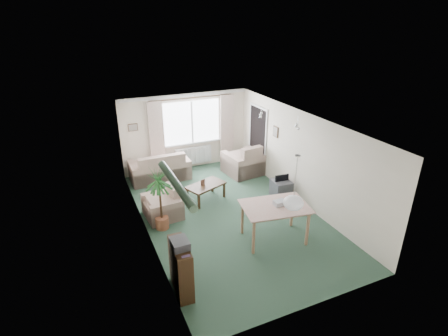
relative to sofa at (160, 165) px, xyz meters
name	(u,v)px	position (x,y,z in m)	size (l,w,h in m)	color
ground	(229,215)	(1.02, -2.75, -0.43)	(6.50, 6.50, 0.00)	#2B4736
window	(192,122)	(1.22, 0.48, 1.07)	(1.80, 0.03, 1.30)	white
curtain_rod	(192,98)	(1.22, 0.40, 1.84)	(2.60, 0.03, 0.03)	black
curtain_left	(157,135)	(0.07, 0.38, 0.84)	(0.45, 0.08, 2.00)	beige
curtain_right	(227,126)	(2.37, 0.38, 0.84)	(0.45, 0.08, 2.00)	beige
radiator	(193,155)	(1.22, 0.44, -0.03)	(1.20, 0.10, 0.55)	white
doorway	(258,140)	(3.01, -0.55, 0.57)	(0.03, 0.95, 2.00)	black
pendant_lamp	(293,203)	(1.22, -5.05, 1.05)	(0.36, 0.36, 0.36)	white
tinsel_garland	(176,184)	(-0.90, -5.05, 1.85)	(1.60, 1.60, 0.12)	#196626
bauble_cluster_a	(261,113)	(2.32, -1.85, 1.79)	(0.20, 0.20, 0.20)	silver
bauble_cluster_b	(297,124)	(2.62, -3.05, 1.79)	(0.20, 0.20, 0.20)	silver
wall_picture_back	(133,127)	(-0.58, 0.48, 1.12)	(0.28, 0.03, 0.22)	brown
wall_picture_right	(276,132)	(3.00, -1.55, 1.12)	(0.03, 0.24, 0.30)	brown
sofa	(160,165)	(0.00, 0.00, 0.00)	(1.73, 0.91, 0.86)	beige
armchair_corner	(244,158)	(2.50, -0.63, 0.05)	(1.09, 1.03, 0.97)	beige
armchair_left	(162,202)	(-0.48, -2.14, -0.05)	(0.86, 0.82, 0.77)	beige
coffee_table	(206,192)	(0.79, -1.79, -0.21)	(1.01, 0.56, 0.45)	black
photo_frame	(203,182)	(0.71, -1.78, 0.10)	(0.12, 0.02, 0.16)	brown
bookshelf	(181,268)	(-0.82, -4.75, 0.05)	(0.26, 0.79, 0.96)	black
hifi_box	(180,244)	(-0.82, -4.79, 0.60)	(0.28, 0.35, 0.14)	#3D3D42
houseplant	(160,199)	(-0.63, -2.65, 0.33)	(0.65, 0.65, 1.53)	#21612D
dining_table	(274,223)	(1.50, -4.05, -0.03)	(1.30, 0.87, 0.81)	tan
gift_box	(280,203)	(1.60, -4.06, 0.44)	(0.25, 0.18, 0.12)	silver
tv_cube	(281,189)	(2.72, -2.43, -0.20)	(0.47, 0.51, 0.47)	#3D3B41
pet_bed	(265,207)	(1.99, -2.86, -0.37)	(0.59, 0.59, 0.12)	navy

